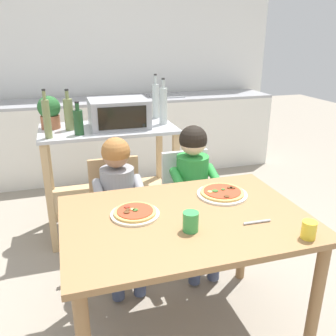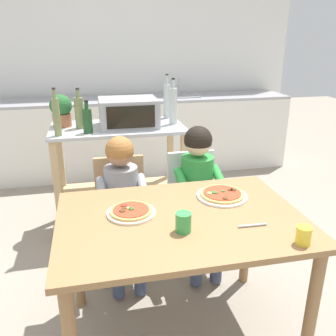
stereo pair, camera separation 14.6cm
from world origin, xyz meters
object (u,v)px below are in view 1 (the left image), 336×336
Objects in this scene: kitchen_island_cart at (110,163)px; serving_spoon at (257,222)px; pizza_plate_white at (222,193)px; dining_chair_left at (118,209)px; bottle_brown_beer at (78,122)px; pizza_plate_cream at (135,213)px; dining_chair_right at (189,199)px; dining_table at (185,235)px; child_in_grey_shirt at (119,196)px; child_in_green_shirt at (195,182)px; bottle_slim_sauce at (163,105)px; toaster_oven at (119,113)px; potted_herb_plant at (49,111)px; bottle_dark_olive_oil at (156,100)px; drinking_cup_yellow at (309,230)px; bottle_clear_vinegar at (69,114)px; bottle_tall_green_wine at (47,118)px; drinking_cup_green at (191,222)px.

serving_spoon is (0.50, -1.49, 0.15)m from kitchen_island_cart.
dining_chair_left is at bearing 134.43° from pizza_plate_white.
pizza_plate_cream is at bearing -80.11° from bottle_brown_beer.
bottle_brown_beer reaches higher than dining_chair_right.
kitchen_island_cart is at bearing 87.89° from pizza_plate_cream.
dining_table is 1.24× the size of child_in_grey_shirt.
child_in_green_shirt is 7.31× the size of serving_spoon.
dining_chair_left reaches higher than serving_spoon.
bottle_slim_sauce is at bearing 91.55° from serving_spoon.
kitchen_island_cart is at bearing 85.81° from dining_chair_left.
toaster_oven is at bearing 108.67° from pizza_plate_white.
potted_herb_plant is 0.91× the size of pizza_plate_white.
bottle_slim_sauce is at bearing 78.53° from dining_table.
bottle_dark_olive_oil is 1.04m from child_in_green_shirt.
pizza_plate_cream is (-0.00, -0.50, 0.13)m from child_in_grey_shirt.
dining_table is at bearing 151.29° from serving_spoon.
drinking_cup_yellow reaches higher than pizza_plate_cream.
bottle_clear_vinegar is at bearing 119.21° from drinking_cup_yellow.
bottle_dark_olive_oil is at bearing 16.49° from bottle_clear_vinegar.
child_in_grey_shirt is at bearing -124.65° from bottle_slim_sauce.
child_in_grey_shirt is (0.19, -0.58, -0.37)m from bottle_brown_beer.
bottle_dark_olive_oil is 0.47× the size of dining_chair_right.
pizza_plate_white is (0.00, -0.42, 0.10)m from child_in_green_shirt.
pizza_plate_white is at bearing -71.33° from toaster_oven.
pizza_plate_white is (0.38, -1.14, -0.25)m from toaster_oven.
bottle_brown_beer is 0.25× the size of child_in_grey_shirt.
bottle_tall_green_wine is 1.16m from dining_chair_right.
serving_spoon is (0.93, -1.59, -0.28)m from potted_herb_plant.
dining_chair_left is 1.30m from drinking_cup_yellow.
potted_herb_plant is at bearing 118.46° from dining_chair_left.
dining_chair_right is 0.22m from child_in_green_shirt.
drinking_cup_yellow is (0.88, -1.51, -0.21)m from bottle_brown_beer.
dining_chair_left is 0.93m from drinking_cup_green.
drinking_cup_yellow is at bearing -51.23° from serving_spoon.
dining_chair_left is at bearing -46.26° from bottle_tall_green_wine.
pizza_plate_cream is 0.87× the size of pizza_plate_white.
bottle_dark_olive_oil is 0.90m from potted_herb_plant.
drinking_cup_yellow is at bearing -71.81° from pizza_plate_white.
bottle_tall_green_wine reaches higher than dining_table.
bottle_slim_sauce is 4.59× the size of drinking_cup_yellow.
potted_herb_plant is at bearing 167.99° from toaster_oven.
drinking_cup_yellow is 0.87× the size of drinking_cup_green.
drinking_cup_green is at bearing 175.26° from serving_spoon.
dining_chair_right is at bearing -88.97° from bottle_dark_olive_oil.
bottle_dark_olive_oil is 1.49× the size of potted_herb_plant.
bottle_tall_green_wine is 0.80m from child_in_grey_shirt.
child_in_grey_shirt is at bearing -65.21° from potted_herb_plant.
child_in_green_shirt reaches higher than child_in_grey_shirt.
toaster_oven is 1.37m from dining_table.
child_in_green_shirt is 4.15× the size of pizza_plate_cream.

